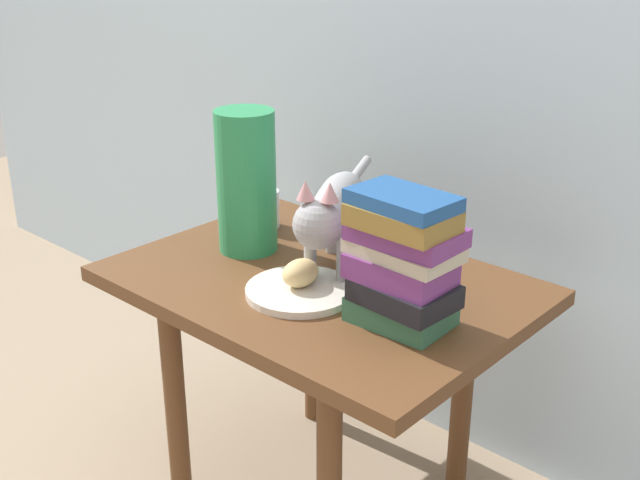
# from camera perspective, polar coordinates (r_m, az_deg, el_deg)

# --- Properties ---
(side_table) EXTENTS (0.79, 0.56, 0.52)m
(side_table) POSITION_cam_1_polar(r_m,az_deg,el_deg) (1.58, 0.00, -5.14)
(side_table) COLOR brown
(side_table) RESTS_ON ground
(plate) EXTENTS (0.20, 0.20, 0.01)m
(plate) POSITION_cam_1_polar(r_m,az_deg,el_deg) (1.48, -1.42, -3.65)
(plate) COLOR silver
(plate) RESTS_ON side_table
(bread_roll) EXTENTS (0.07, 0.09, 0.05)m
(bread_roll) POSITION_cam_1_polar(r_m,az_deg,el_deg) (1.48, -1.41, -2.36)
(bread_roll) COLOR #E0BC7A
(bread_roll) RESTS_ON plate
(cat) EXTENTS (0.25, 0.44, 0.23)m
(cat) POSITION_cam_1_polar(r_m,az_deg,el_deg) (1.52, 1.02, 2.16)
(cat) COLOR #99999E
(cat) RESTS_ON side_table
(book_stack) EXTENTS (0.19, 0.14, 0.24)m
(book_stack) POSITION_cam_1_polar(r_m,az_deg,el_deg) (1.33, 5.94, -1.48)
(book_stack) COLOR #336B4C
(book_stack) RESTS_ON side_table
(green_vase) EXTENTS (0.12, 0.12, 0.30)m
(green_vase) POSITION_cam_1_polar(r_m,az_deg,el_deg) (1.64, -5.30, 4.17)
(green_vase) COLOR #288C51
(green_vase) RESTS_ON side_table
(candle_jar) EXTENTS (0.07, 0.07, 0.08)m
(candle_jar) POSITION_cam_1_polar(r_m,az_deg,el_deg) (1.79, -4.04, 2.10)
(candle_jar) COLOR silver
(candle_jar) RESTS_ON side_table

